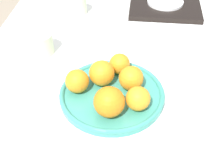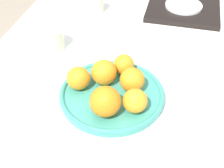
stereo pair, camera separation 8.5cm
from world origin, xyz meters
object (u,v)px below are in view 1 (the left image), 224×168
object	(u,v)px
orange_3	(138,99)
cup_0	(41,44)
orange_0	(131,78)
orange_2	(102,73)
orange_5	(120,64)
cup_2	(78,5)
orange_1	(109,102)
orange_4	(77,81)
fruit_platter	(112,94)
serving_tray	(165,5)
side_plate	(165,2)

from	to	relation	value
orange_3	cup_0	bearing A→B (deg)	143.53
orange_0	orange_3	world-z (taller)	orange_0
orange_0	orange_2	size ratio (longest dim) A/B	0.95
orange_3	orange_5	bearing A→B (deg)	112.54
cup_2	cup_0	bearing A→B (deg)	-103.71
orange_1	cup_0	size ratio (longest dim) A/B	1.02
orange_4	cup_0	world-z (taller)	orange_4
fruit_platter	orange_4	distance (m)	0.10
orange_0	cup_2	distance (m)	0.51
orange_1	cup_2	bearing A→B (deg)	108.80
orange_3	cup_2	world-z (taller)	orange_3
fruit_platter	cup_2	bearing A→B (deg)	111.48
orange_5	serving_tray	xyz separation A→B (m)	(0.15, 0.46, -0.04)
orange_0	cup_0	bearing A→B (deg)	151.63
orange_0	cup_2	size ratio (longest dim) A/B	0.97
orange_1	side_plate	world-z (taller)	orange_1
fruit_platter	cup_0	size ratio (longest dim) A/B	3.72
orange_4	serving_tray	size ratio (longest dim) A/B	0.23
fruit_platter	serving_tray	xyz separation A→B (m)	(0.16, 0.56, -0.00)
orange_1	side_plate	bearing A→B (deg)	75.94
orange_3	orange_4	world-z (taller)	orange_4
orange_4	orange_5	bearing A→B (deg)	40.64
orange_2	orange_3	xyz separation A→B (m)	(0.11, -0.09, -0.00)
side_plate	orange_5	bearing A→B (deg)	-107.72
orange_5	cup_2	size ratio (longest dim) A/B	0.85
fruit_platter	orange_5	size ratio (longest dim) A/B	4.79
side_plate	cup_2	distance (m)	0.36
serving_tray	cup_0	world-z (taller)	cup_0
orange_2	orange_4	world-z (taller)	orange_2
orange_1	orange_0	bearing A→B (deg)	64.93
orange_1	side_plate	distance (m)	0.66
orange_1	orange_3	bearing A→B (deg)	21.37
orange_2	orange_5	xyz separation A→B (m)	(0.05, 0.06, -0.01)
orange_1	cup_2	xyz separation A→B (m)	(-0.19, 0.55, -0.02)
orange_5	orange_1	bearing A→B (deg)	-93.81
orange_1	side_plate	xyz separation A→B (m)	(0.16, 0.64, -0.03)
cup_2	orange_1	bearing A→B (deg)	-71.20
side_plate	cup_2	xyz separation A→B (m)	(-0.35, -0.08, 0.01)
cup_2	orange_0	bearing A→B (deg)	-61.98
orange_1	serving_tray	distance (m)	0.66
orange_2	cup_0	xyz separation A→B (m)	(-0.22, 0.15, -0.02)
orange_4	orange_5	size ratio (longest dim) A/B	1.08
orange_3	side_plate	world-z (taller)	orange_3
orange_4	cup_2	xyz separation A→B (m)	(-0.09, 0.47, -0.01)
orange_4	orange_2	bearing A→B (deg)	30.99
orange_0	orange_1	xyz separation A→B (m)	(-0.05, -0.11, 0.01)
fruit_platter	serving_tray	size ratio (longest dim) A/B	1.04
cup_2	orange_3	bearing A→B (deg)	-63.60
cup_0	cup_2	xyz separation A→B (m)	(0.07, 0.28, 0.00)
fruit_platter	cup_0	distance (m)	0.32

